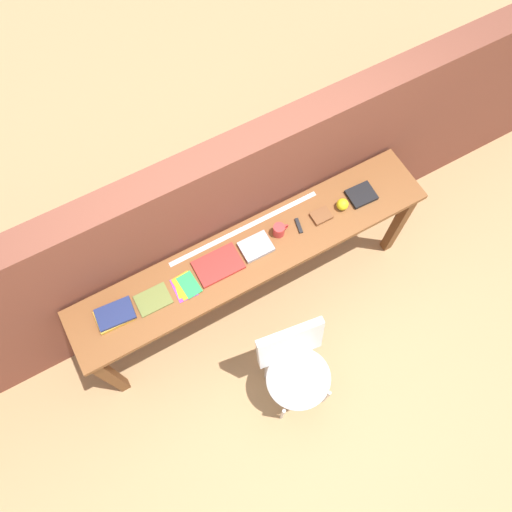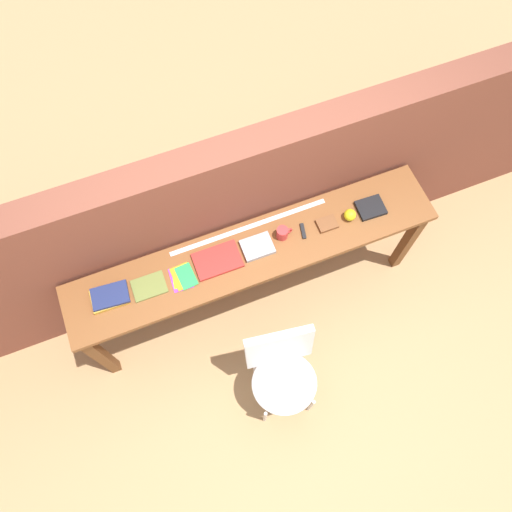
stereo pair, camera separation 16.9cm
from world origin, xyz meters
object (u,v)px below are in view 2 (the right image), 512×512
leather_journal_brown (327,224)px  book_repair_rightmost (371,208)px  book_stack_leftmost (110,297)px  sports_ball_small (350,215)px  mug (283,233)px  chair_white_moulded (282,371)px  pamphlet_pile_colourful (183,277)px  book_open_centre (218,260)px  magazine_cycling (149,286)px  multitool_folded (303,231)px

leather_journal_brown → book_repair_rightmost: size_ratio=0.72×
book_stack_leftmost → sports_ball_small: (1.63, -0.03, 0.02)m
mug → sports_ball_small: bearing=-4.7°
chair_white_moulded → book_repair_rightmost: size_ratio=4.92×
pamphlet_pile_colourful → book_open_centre: 0.25m
mug → chair_white_moulded: bearing=-111.4°
pamphlet_pile_colourful → leather_journal_brown: (1.01, 0.01, 0.01)m
magazine_cycling → multitool_folded: multitool_folded is taller
book_open_centre → sports_ball_small: bearing=-1.1°
book_stack_leftmost → book_open_centre: size_ratio=0.82×
book_repair_rightmost → book_open_centre: bearing=-178.3°
magazine_cycling → book_open_centre: book_open_centre is taller
leather_journal_brown → book_repair_rightmost: (0.32, 0.00, 0.00)m
magazine_cycling → mug: 0.92m
chair_white_moulded → magazine_cycling: 1.03m
leather_journal_brown → sports_ball_small: size_ratio=1.62×
book_open_centre → leather_journal_brown: size_ratio=2.30×
book_stack_leftmost → leather_journal_brown: (1.47, -0.03, -0.01)m
pamphlet_pile_colourful → mug: bearing=3.1°
pamphlet_pile_colourful → chair_white_moulded: bearing=-60.8°
book_stack_leftmost → mug: 1.16m
mug → sports_ball_small: 0.47m
pamphlet_pile_colourful → sports_ball_small: bearing=0.0°
sports_ball_small → pamphlet_pile_colourful: bearing=-180.0°
magazine_cycling → leather_journal_brown: size_ratio=1.62×
leather_journal_brown → book_repair_rightmost: book_repair_rightmost is taller
magazine_cycling → chair_white_moulded: bearing=-49.2°
leather_journal_brown → chair_white_moulded: bearing=-129.1°
book_stack_leftmost → book_open_centre: (0.71, -0.01, -0.01)m
mug → multitool_folded: 0.15m
mug → book_repair_rightmost: 0.63m
sports_ball_small → book_repair_rightmost: (0.16, 0.01, -0.03)m
chair_white_moulded → book_stack_leftmost: book_stack_leftmost is taller
mug → leather_journal_brown: 0.31m
mug → leather_journal_brown: size_ratio=0.85×
pamphlet_pile_colourful → leather_journal_brown: leather_journal_brown is taller
pamphlet_pile_colourful → multitool_folded: size_ratio=1.63×
magazine_cycling → book_open_centre: (0.46, 0.01, 0.00)m
multitool_folded → book_repair_rightmost: (0.49, -0.01, 0.01)m
book_open_centre → sports_ball_small: 0.92m
chair_white_moulded → magazine_cycling: (-0.62, 0.74, 0.36)m
magazine_cycling → book_repair_rightmost: book_repair_rightmost is taller
multitool_folded → book_repair_rightmost: book_repair_rightmost is taller
pamphlet_pile_colourful → mug: size_ratio=1.63×
sports_ball_small → book_repair_rightmost: size_ratio=0.44×
chair_white_moulded → book_stack_leftmost: 1.21m
chair_white_moulded → magazine_cycling: size_ratio=4.23×
pamphlet_pile_colourful → book_repair_rightmost: (1.33, 0.01, 0.01)m
multitool_folded → book_open_centre: bearing=179.3°
pamphlet_pile_colourful → leather_journal_brown: 1.01m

